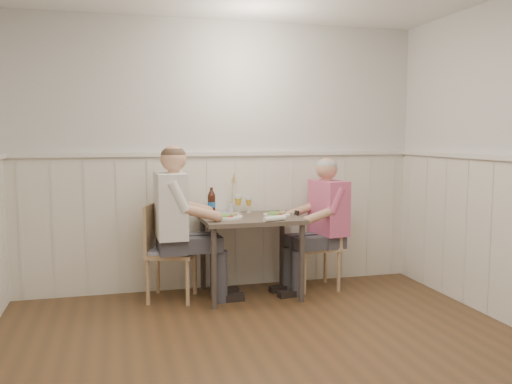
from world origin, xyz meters
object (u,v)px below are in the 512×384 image
chair_left (166,248)px  beer_bottle (212,203)px  chair_right (321,241)px  man_in_pink (325,234)px  dining_table (251,228)px  diner_cream (176,236)px  grass_vase (231,194)px

chair_left → beer_bottle: beer_bottle is taller
chair_right → man_in_pink: (0.02, -0.04, 0.08)m
dining_table → beer_bottle: (-0.33, 0.20, 0.22)m
chair_right → diner_cream: bearing=-175.6°
dining_table → grass_vase: 0.41m
chair_left → diner_cream: (0.08, -0.12, 0.12)m
dining_table → diner_cream: bearing=-177.5°
chair_right → grass_vase: bearing=167.7°
dining_table → diner_cream: 0.69m
chair_right → beer_bottle: beer_bottle is taller
dining_table → grass_vase: grass_vase is taller
chair_right → chair_left: bearing=179.5°
diner_cream → beer_bottle: size_ratio=5.49×
diner_cream → grass_vase: size_ratio=3.50×
chair_right → diner_cream: diner_cream is taller
chair_right → chair_left: (-1.50, 0.01, 0.01)m
chair_left → man_in_pink: man_in_pink is taller
chair_left → diner_cream: diner_cream is taller
dining_table → chair_right: (0.73, 0.08, -0.18)m
dining_table → man_in_pink: size_ratio=0.69×
chair_left → beer_bottle: size_ratio=3.37×
diner_cream → grass_vase: bearing=27.4°
dining_table → diner_cream: (-0.69, -0.03, -0.04)m
man_in_pink → beer_bottle: (-1.08, 0.16, 0.32)m
beer_bottle → chair_left: bearing=-166.7°
chair_left → man_in_pink: (1.53, -0.06, 0.07)m
dining_table → chair_left: size_ratio=1.02×
diner_cream → beer_bottle: diner_cream is taller
dining_table → beer_bottle: bearing=149.3°
grass_vase → beer_bottle: bearing=-161.6°
dining_table → chair_left: 0.80m
chair_right → chair_left: size_ratio=0.97×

